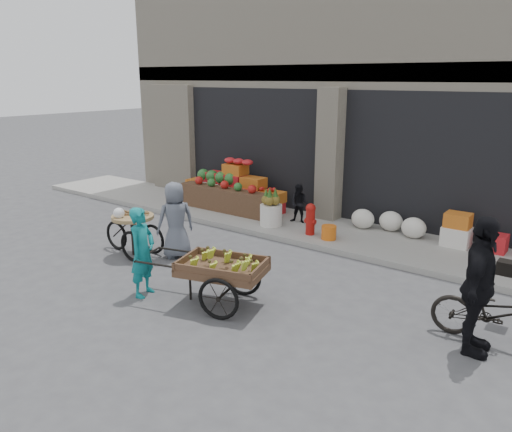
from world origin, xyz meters
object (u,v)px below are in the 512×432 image
Objects in this scene: pineapple_bin at (271,215)px; cyclist at (479,286)px; banana_cart at (219,265)px; bicycle at (498,313)px; orange_bucket at (329,232)px; tricycle_cart at (133,228)px; vendor_woman at (142,252)px; vendor_grey at (175,220)px; seated_person at (299,204)px; fire_hydrant at (310,218)px.

pineapple_bin is 5.99m from cyclist.
bicycle is (3.78, 1.33, -0.23)m from banana_cart.
bicycle is at bearing -31.29° from orange_bucket.
tricycle_cart reaches higher than bicycle.
cyclist is (4.84, 1.39, 0.18)m from vendor_woman.
vendor_woman reaches higher than tricycle_cart.
orange_bucket is 0.22× the size of tricycle_cart.
cyclist reaches higher than banana_cart.
vendor_grey is at bearing -100.54° from pineapple_bin.
banana_cart is 1.59× the size of vendor_woman.
cyclist is (4.85, -3.44, 0.35)m from seated_person.
tricycle_cart is 6.73m from bicycle.
vendor_woman is (-0.70, -4.18, 0.25)m from fire_hydrant.
pineapple_bin is at bearing 60.28° from bicycle.
banana_cart reaches higher than pineapple_bin.
bicycle reaches higher than orange_bucket.
bicycle is (5.45, -2.44, 0.08)m from pineapple_bin.
cyclist is at bearing -45.35° from seated_person.
pineapple_bin is 0.75m from seated_person.
fire_hydrant is at bearing 55.61° from bicycle.
bicycle is at bearing -41.05° from seated_person.
vendor_grey is 0.90× the size of bicycle.
bicycle is at bearing 3.52° from banana_cart.
tricycle_cart reaches higher than banana_cart.
pineapple_bin is 0.28× the size of cyclist.
vendor_woman reaches higher than bicycle.
tricycle_cart is (-1.65, -3.65, -0.02)m from seated_person.
pineapple_bin is 0.36× the size of tricycle_cart.
cyclist is (3.65, -2.74, 0.66)m from orange_bucket.
cyclist is at bearing 0.95° from tricycle_cart.
seated_person is 0.54× the size of bicycle.
fire_hydrant is at bearing -52.88° from seated_person.
vendor_grey is (0.77, 0.44, 0.20)m from tricycle_cart.
vendor_grey is at bearing 29.03° from tricycle_cart.
vendor_woman is 1.05× the size of tricycle_cart.
fire_hydrant reaches higher than orange_bucket.
orange_bucket is at bearing 75.21° from banana_cart.
seated_person is 4.55m from banana_cart.
cyclist is at bearing 147.83° from bicycle.
banana_cart is 4.01m from bicycle.
pineapple_bin is at bearing 98.04° from banana_cart.
vendor_grey is (-2.15, 1.16, 0.09)m from banana_cart.
seated_person reaches higher than pineapple_bin.
fire_hydrant is 4.24m from vendor_woman.
seated_person is at bearing -15.38° from vendor_woman.
vendor_grey is at bearing 13.44° from vendor_woman.
fire_hydrant is 0.76× the size of seated_person.
banana_cart is at bearing 103.75° from bicycle.
orange_bucket is 3.69m from banana_cart.
seated_person is at bearing 56.31° from pineapple_bin.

